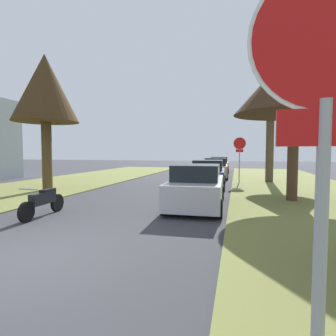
% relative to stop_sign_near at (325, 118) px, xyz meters
% --- Properties ---
extents(ground_plane, '(120.00, 120.00, 0.00)m').
position_rel_stop_sign_near_xyz_m(ground_plane, '(-4.30, 2.42, -2.20)').
color(ground_plane, '#38383D').
extents(stop_sign_near, '(0.81, 0.07, 2.98)m').
position_rel_stop_sign_near_xyz_m(stop_sign_near, '(0.00, 0.00, 0.00)').
color(stop_sign_near, '#9EA0A5').
rests_on(stop_sign_near, grass_verge_right).
extents(stop_sign_far, '(0.81, 0.42, 2.96)m').
position_rel_stop_sign_near_xyz_m(stop_sign_far, '(-0.27, 16.39, -0.02)').
color(stop_sign_far, '#9EA0A5').
rests_on(stop_sign_far, grass_verge_right).
extents(street_tree_right_mid_a, '(4.77, 4.77, 6.22)m').
position_rel_stop_sign_near_xyz_m(street_tree_right_mid_a, '(1.77, 10.22, 2.69)').
color(street_tree_right_mid_a, '#4C3524').
rests_on(street_tree_right_mid_a, grass_verge_right).
extents(street_tree_right_mid_b, '(2.82, 2.82, 7.33)m').
position_rel_stop_sign_near_xyz_m(street_tree_right_mid_b, '(1.68, 17.30, 3.64)').
color(street_tree_right_mid_b, '#4E402C').
rests_on(street_tree_right_mid_b, grass_verge_right).
extents(street_tree_left_mid_a, '(3.32, 3.32, 7.04)m').
position_rel_stop_sign_near_xyz_m(street_tree_left_mid_a, '(-10.10, 10.41, 3.06)').
color(street_tree_left_mid_a, brown).
rests_on(street_tree_left_mid_a, grass_verge_left).
extents(parked_sedan_silver, '(2.07, 4.46, 1.57)m').
position_rel_stop_sign_near_xyz_m(parked_sedan_silver, '(-1.86, 8.24, -1.48)').
color(parked_sedan_silver, '#BCBCC1').
rests_on(parked_sedan_silver, ground).
extents(parked_sedan_navy, '(2.07, 4.46, 1.57)m').
position_rel_stop_sign_near_xyz_m(parked_sedan_navy, '(-2.03, 14.06, -1.48)').
color(parked_sedan_navy, navy).
rests_on(parked_sedan_navy, ground).
extents(parked_sedan_tan, '(2.07, 4.46, 1.57)m').
position_rel_stop_sign_near_xyz_m(parked_sedan_tan, '(-2.05, 19.98, -1.48)').
color(parked_sedan_tan, tan).
rests_on(parked_sedan_tan, ground).
extents(parked_sedan_red, '(2.07, 4.46, 1.57)m').
position_rel_stop_sign_near_xyz_m(parked_sedan_red, '(-2.17, 26.14, -1.48)').
color(parked_sedan_red, red).
rests_on(parked_sedan_red, ground).
extents(parked_motorcycle, '(0.60, 2.05, 0.97)m').
position_rel_stop_sign_near_xyz_m(parked_motorcycle, '(-6.33, 5.50, -1.72)').
color(parked_motorcycle, black).
rests_on(parked_motorcycle, ground).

